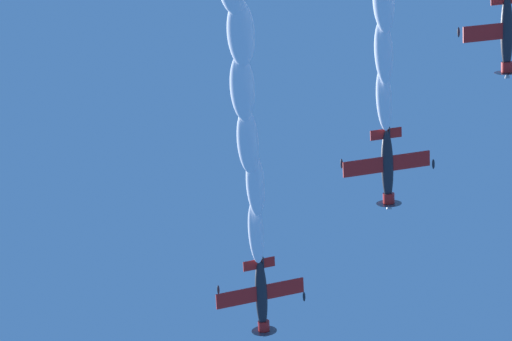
# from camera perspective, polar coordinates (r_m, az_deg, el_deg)

# --- Properties ---
(airplane_lead) EXTENTS (7.91, 7.77, 3.79)m
(airplane_lead) POSITION_cam_1_polar(r_m,az_deg,el_deg) (95.85, 0.31, -7.16)
(airplane_lead) COLOR #232328
(airplane_left_wingman) EXTENTS (8.10, 7.77, 3.39)m
(airplane_left_wingman) POSITION_cam_1_polar(r_m,az_deg,el_deg) (95.59, 7.43, 0.13)
(airplane_left_wingman) COLOR #232328
(airplane_right_wingman) EXTENTS (8.13, 7.77, 3.33)m
(airplane_right_wingman) POSITION_cam_1_polar(r_m,az_deg,el_deg) (96.36, 13.98, 7.42)
(airplane_right_wingman) COLOR #232328
(smoke_trail_lead) EXTENTS (16.40, 26.29, 4.78)m
(smoke_trail_lead) POSITION_cam_1_polar(r_m,az_deg,el_deg) (89.34, -0.75, 5.30)
(smoke_trail_lead) COLOR white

